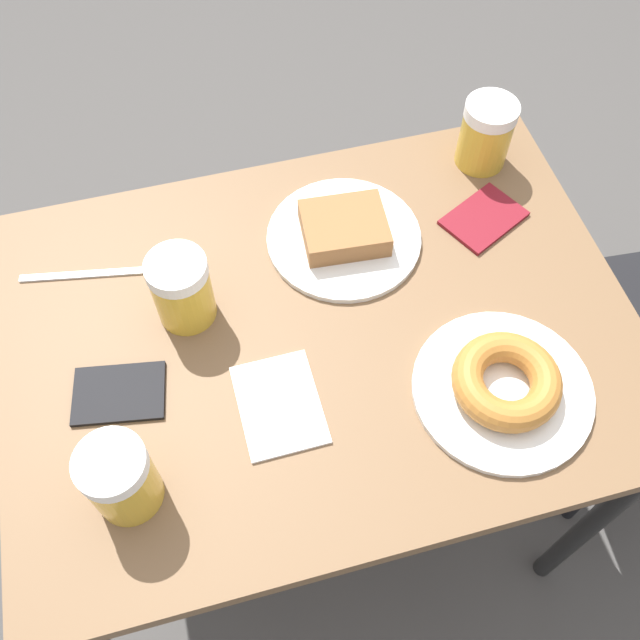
{
  "coord_description": "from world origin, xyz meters",
  "views": [
    {
      "loc": [
        0.53,
        -0.14,
        1.61
      ],
      "look_at": [
        0.0,
        0.0,
        0.74
      ],
      "focal_mm": 40.0,
      "sensor_mm": 36.0,
      "label": 1
    }
  ],
  "objects_px": {
    "beer_mug_left": "(182,289)",
    "beer_mug_center": "(120,478)",
    "napkin_folded": "(279,404)",
    "plate_with_donut": "(505,385)",
    "passport_far_edge": "(119,393)",
    "beer_mug_right": "(486,134)",
    "passport_near_edge": "(484,218)",
    "fork": "(81,275)",
    "plate_with_cake": "(344,233)"
  },
  "relations": [
    {
      "from": "plate_with_donut",
      "to": "passport_far_edge",
      "type": "xyz_separation_m",
      "value": [
        -0.13,
        -0.51,
        -0.02
      ]
    },
    {
      "from": "beer_mug_right",
      "to": "napkin_folded",
      "type": "bearing_deg",
      "value": -50.35
    },
    {
      "from": "passport_near_edge",
      "to": "plate_with_donut",
      "type": "bearing_deg",
      "value": -17.15
    },
    {
      "from": "beer_mug_left",
      "to": "beer_mug_center",
      "type": "distance_m",
      "value": 0.28
    },
    {
      "from": "beer_mug_center",
      "to": "passport_far_edge",
      "type": "bearing_deg",
      "value": 179.45
    },
    {
      "from": "beer_mug_center",
      "to": "fork",
      "type": "xyz_separation_m",
      "value": [
        -0.37,
        -0.03,
        -0.06
      ]
    },
    {
      "from": "beer_mug_center",
      "to": "fork",
      "type": "relative_size",
      "value": 0.64
    },
    {
      "from": "passport_near_edge",
      "to": "passport_far_edge",
      "type": "relative_size",
      "value": 1.1
    },
    {
      "from": "beer_mug_left",
      "to": "napkin_folded",
      "type": "distance_m",
      "value": 0.22
    },
    {
      "from": "beer_mug_left",
      "to": "passport_near_edge",
      "type": "relative_size",
      "value": 0.79
    },
    {
      "from": "passport_near_edge",
      "to": "passport_far_edge",
      "type": "xyz_separation_m",
      "value": [
        0.16,
        -0.61,
        0.0
      ]
    },
    {
      "from": "plate_with_cake",
      "to": "napkin_folded",
      "type": "height_order",
      "value": "plate_with_cake"
    },
    {
      "from": "passport_far_edge",
      "to": "plate_with_donut",
      "type": "bearing_deg",
      "value": 75.6
    },
    {
      "from": "plate_with_donut",
      "to": "fork",
      "type": "relative_size",
      "value": 1.35
    },
    {
      "from": "beer_mug_right",
      "to": "passport_far_edge",
      "type": "height_order",
      "value": "beer_mug_right"
    },
    {
      "from": "plate_with_cake",
      "to": "fork",
      "type": "distance_m",
      "value": 0.41
    },
    {
      "from": "fork",
      "to": "passport_far_edge",
      "type": "distance_m",
      "value": 0.22
    },
    {
      "from": "plate_with_cake",
      "to": "plate_with_donut",
      "type": "height_order",
      "value": "plate_with_donut"
    },
    {
      "from": "plate_with_cake",
      "to": "napkin_folded",
      "type": "relative_size",
      "value": 1.66
    },
    {
      "from": "napkin_folded",
      "to": "plate_with_donut",
      "type": "bearing_deg",
      "value": 79.0
    },
    {
      "from": "plate_with_cake",
      "to": "beer_mug_center",
      "type": "xyz_separation_m",
      "value": [
        0.33,
        -0.38,
        0.04
      ]
    },
    {
      "from": "beer_mug_left",
      "to": "napkin_folded",
      "type": "bearing_deg",
      "value": 27.66
    },
    {
      "from": "beer_mug_left",
      "to": "beer_mug_right",
      "type": "height_order",
      "value": "same"
    },
    {
      "from": "napkin_folded",
      "to": "passport_far_edge",
      "type": "height_order",
      "value": "passport_far_edge"
    },
    {
      "from": "plate_with_cake",
      "to": "fork",
      "type": "height_order",
      "value": "plate_with_cake"
    },
    {
      "from": "fork",
      "to": "plate_with_cake",
      "type": "bearing_deg",
      "value": 84.88
    },
    {
      "from": "plate_with_donut",
      "to": "beer_mug_right",
      "type": "distance_m",
      "value": 0.44
    },
    {
      "from": "beer_mug_left",
      "to": "fork",
      "type": "xyz_separation_m",
      "value": [
        -0.11,
        -0.15,
        -0.06
      ]
    },
    {
      "from": "beer_mug_left",
      "to": "beer_mug_right",
      "type": "bearing_deg",
      "value": 108.55
    },
    {
      "from": "plate_with_donut",
      "to": "beer_mug_center",
      "type": "distance_m",
      "value": 0.52
    },
    {
      "from": "beer_mug_right",
      "to": "passport_far_edge",
      "type": "distance_m",
      "value": 0.71
    },
    {
      "from": "plate_with_cake",
      "to": "beer_mug_left",
      "type": "distance_m",
      "value": 0.27
    },
    {
      "from": "plate_with_cake",
      "to": "napkin_folded",
      "type": "distance_m",
      "value": 0.3
    },
    {
      "from": "plate_with_cake",
      "to": "beer_mug_center",
      "type": "height_order",
      "value": "beer_mug_center"
    },
    {
      "from": "plate_with_cake",
      "to": "passport_far_edge",
      "type": "relative_size",
      "value": 1.76
    },
    {
      "from": "passport_near_edge",
      "to": "fork",
      "type": "bearing_deg",
      "value": -94.9
    },
    {
      "from": "beer_mug_left",
      "to": "beer_mug_center",
      "type": "relative_size",
      "value": 1.0
    },
    {
      "from": "passport_far_edge",
      "to": "napkin_folded",
      "type": "bearing_deg",
      "value": 70.87
    },
    {
      "from": "napkin_folded",
      "to": "passport_far_edge",
      "type": "distance_m",
      "value": 0.22
    },
    {
      "from": "beer_mug_right",
      "to": "beer_mug_center",
      "type": "bearing_deg",
      "value": -56.14
    },
    {
      "from": "plate_with_cake",
      "to": "passport_far_edge",
      "type": "height_order",
      "value": "plate_with_cake"
    },
    {
      "from": "plate_with_cake",
      "to": "beer_mug_left",
      "type": "bearing_deg",
      "value": -74.68
    },
    {
      "from": "beer_mug_left",
      "to": "passport_far_edge",
      "type": "bearing_deg",
      "value": -46.07
    },
    {
      "from": "beer_mug_right",
      "to": "passport_near_edge",
      "type": "height_order",
      "value": "beer_mug_right"
    },
    {
      "from": "napkin_folded",
      "to": "passport_near_edge",
      "type": "relative_size",
      "value": 0.97
    },
    {
      "from": "beer_mug_right",
      "to": "beer_mug_left",
      "type": "bearing_deg",
      "value": -71.45
    },
    {
      "from": "passport_near_edge",
      "to": "beer_mug_left",
      "type": "bearing_deg",
      "value": -83.81
    },
    {
      "from": "beer_mug_left",
      "to": "plate_with_donut",
      "type": "bearing_deg",
      "value": 58.77
    },
    {
      "from": "passport_near_edge",
      "to": "beer_mug_center",
      "type": "bearing_deg",
      "value": -62.96
    },
    {
      "from": "plate_with_cake",
      "to": "napkin_folded",
      "type": "xyz_separation_m",
      "value": [
        0.26,
        -0.17,
        -0.01
      ]
    }
  ]
}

